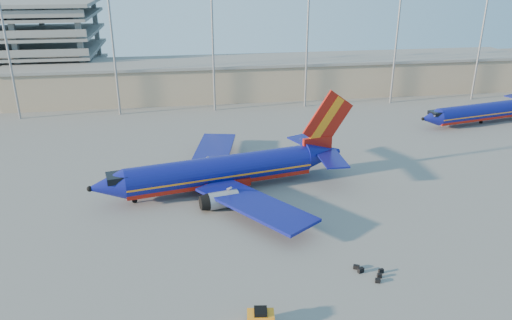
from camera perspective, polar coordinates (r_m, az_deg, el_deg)
The scene contains 7 objects.
ground at distance 66.92m, azimuth 2.70°, elevation -5.04°, with size 220.00×220.00×0.00m, color slate.
terminal_building at distance 121.31m, azimuth 1.95°, elevation 9.55°, with size 122.00×16.00×8.50m.
light_mast_row at distance 106.56m, azimuth 0.55°, elevation 15.06°, with size 101.60×1.60×28.65m.
aircraft_main at distance 70.22m, azimuth -3.41°, elevation -1.21°, with size 37.96×36.16×12.98m.
aircraft_second at distance 109.29m, azimuth 24.80°, elevation 5.11°, with size 31.08×13.20×10.63m.
baggage_tug at distance 46.28m, azimuth 0.53°, elevation -17.56°, with size 2.60×1.77×1.75m.
luggage_pile at distance 54.22m, azimuth 12.80°, elevation -12.41°, with size 2.92×3.16×0.53m.
Camera 1 is at (-12.28, -58.36, 30.36)m, focal length 35.00 mm.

